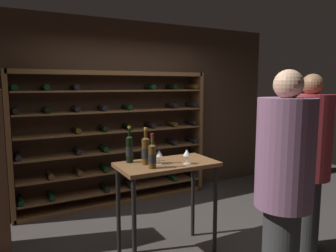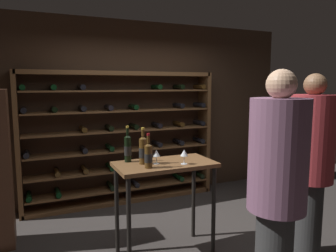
# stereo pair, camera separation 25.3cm
# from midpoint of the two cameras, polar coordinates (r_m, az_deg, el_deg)

# --- Properties ---
(ground_plane) EXTENTS (9.55, 9.55, 0.00)m
(ground_plane) POSITION_cam_midpoint_polar(r_m,az_deg,el_deg) (3.86, 1.44, -20.17)
(ground_plane) COLOR #383330
(back_wall) EXTENTS (5.29, 0.10, 2.76)m
(back_wall) POSITION_cam_midpoint_polar(r_m,az_deg,el_deg) (5.06, -8.44, 2.74)
(back_wall) COLOR #3D2B1E
(back_wall) RESTS_ON ground
(wine_rack) EXTENTS (2.92, 0.32, 1.98)m
(wine_rack) POSITION_cam_midpoint_polar(r_m,az_deg,el_deg) (4.82, -10.71, -2.29)
(wine_rack) COLOR brown
(wine_rack) RESTS_ON ground
(tasting_table) EXTENTS (1.02, 0.54, 0.99)m
(tasting_table) POSITION_cam_midpoint_polar(r_m,az_deg,el_deg) (3.32, -2.36, -9.05)
(tasting_table) COLOR brown
(tasting_table) RESTS_ON ground
(person_host_in_suit) EXTENTS (0.45, 0.45, 1.91)m
(person_host_in_suit) POSITION_cam_midpoint_polar(r_m,az_deg,el_deg) (2.69, 17.61, -8.91)
(person_host_in_suit) COLOR #313131
(person_host_in_suit) RESTS_ON ground
(person_bystander_dark_jacket) EXTENTS (0.44, 0.44, 1.90)m
(person_bystander_dark_jacket) POSITION_cam_midpoint_polar(r_m,az_deg,el_deg) (3.59, 22.12, -5.04)
(person_bystander_dark_jacket) COLOR #2E2E2E
(person_bystander_dark_jacket) RESTS_ON ground
(wine_bottle_gold_foil) EXTENTS (0.08, 0.08, 0.37)m
(wine_bottle_gold_foil) POSITION_cam_midpoint_polar(r_m,az_deg,el_deg) (3.19, -6.31, -4.41)
(wine_bottle_gold_foil) COLOR #4C3314
(wine_bottle_gold_foil) RESTS_ON tasting_table
(wine_bottle_red_label) EXTENTS (0.07, 0.07, 0.38)m
(wine_bottle_red_label) POSITION_cam_midpoint_polar(r_m,az_deg,el_deg) (3.29, -9.14, -4.09)
(wine_bottle_red_label) COLOR black
(wine_bottle_red_label) RESTS_ON tasting_table
(wine_bottle_black_capsule) EXTENTS (0.08, 0.08, 0.34)m
(wine_bottle_black_capsule) POSITION_cam_midpoint_polar(r_m,az_deg,el_deg) (3.04, -5.22, -5.35)
(wine_bottle_black_capsule) COLOR #4C3314
(wine_bottle_black_capsule) RESTS_ON tasting_table
(wine_glass_stemmed_center) EXTENTS (0.08, 0.08, 0.15)m
(wine_glass_stemmed_center) POSITION_cam_midpoint_polar(r_m,az_deg,el_deg) (3.20, 1.14, -4.95)
(wine_glass_stemmed_center) COLOR silver
(wine_glass_stemmed_center) RESTS_ON tasting_table
(wine_glass_stemmed_right) EXTENTS (0.08, 0.08, 0.15)m
(wine_glass_stemmed_right) POSITION_cam_midpoint_polar(r_m,az_deg,el_deg) (3.20, -3.90, -5.05)
(wine_glass_stemmed_right) COLOR silver
(wine_glass_stemmed_right) RESTS_ON tasting_table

